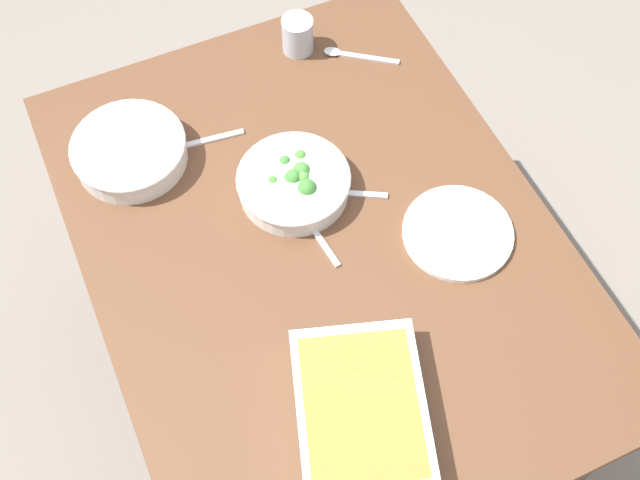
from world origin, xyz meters
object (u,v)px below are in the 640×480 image
at_px(spoon_by_stew, 192,143).
at_px(spoon_spare, 350,55).
at_px(broccoli_bowl, 295,182).
at_px(fork_on_table, 312,227).
at_px(drink_cup, 298,36).
at_px(stew_bowl, 130,150).
at_px(side_plate, 458,233).
at_px(spoon_by_broccoli, 332,192).
at_px(baking_dish, 361,410).

height_order(spoon_by_stew, spoon_spare, same).
bearing_deg(broccoli_bowl, spoon_by_stew, 37.82).
bearing_deg(fork_on_table, drink_cup, -20.28).
distance_m(stew_bowl, broccoli_bowl, 0.35).
relative_size(spoon_spare, fork_on_table, 0.86).
bearing_deg(side_plate, spoon_spare, -1.14).
height_order(drink_cup, spoon_by_stew, drink_cup).
distance_m(broccoli_bowl, spoon_by_broccoli, 0.08).
height_order(spoon_by_broccoli, spoon_spare, same).
distance_m(side_plate, spoon_by_stew, 0.59).
bearing_deg(spoon_by_broccoli, broccoli_bowl, 60.85).
bearing_deg(side_plate, stew_bowl, 50.33).
distance_m(broccoli_bowl, spoon_by_stew, 0.25).
height_order(drink_cup, spoon_spare, drink_cup).
distance_m(spoon_by_broccoli, spoon_spare, 0.38).
xyz_separation_m(drink_cup, spoon_spare, (-0.07, -0.10, -0.03)).
bearing_deg(fork_on_table, spoon_spare, -34.85).
bearing_deg(side_plate, spoon_by_broccoli, 43.99).
bearing_deg(stew_bowl, side_plate, -129.67).
xyz_separation_m(drink_cup, spoon_by_stew, (-0.16, 0.32, -0.03)).
height_order(spoon_by_stew, fork_on_table, spoon_by_stew).
distance_m(drink_cup, spoon_spare, 0.13).
distance_m(stew_bowl, spoon_spare, 0.55).
distance_m(stew_bowl, drink_cup, 0.47).
distance_m(baking_dish, spoon_spare, 0.85).
relative_size(broccoli_bowl, drink_cup, 2.73).
xyz_separation_m(drink_cup, side_plate, (-0.59, -0.09, -0.03)).
bearing_deg(broccoli_bowl, stew_bowl, 52.83).
distance_m(broccoli_bowl, side_plate, 0.34).
height_order(drink_cup, fork_on_table, drink_cup).
bearing_deg(stew_bowl, spoon_by_broccoli, -125.74).
bearing_deg(drink_cup, side_plate, -171.40).
relative_size(baking_dish, fork_on_table, 1.99).
bearing_deg(drink_cup, stew_bowl, 108.35).
relative_size(spoon_by_broccoli, fork_on_table, 0.91).
xyz_separation_m(spoon_by_stew, fork_on_table, (-0.29, -0.15, -0.00)).
bearing_deg(fork_on_table, spoon_by_stew, 26.70).
height_order(spoon_spare, fork_on_table, spoon_spare).
xyz_separation_m(baking_dish, spoon_by_broccoli, (0.45, -0.15, -0.03)).
xyz_separation_m(broccoli_bowl, spoon_by_stew, (0.20, 0.15, -0.03)).
bearing_deg(baking_dish, spoon_by_broccoli, -18.87).
bearing_deg(baking_dish, broccoli_bowl, -10.05).
bearing_deg(baking_dish, stew_bowl, 15.63).
relative_size(broccoli_bowl, side_plate, 1.05).
xyz_separation_m(baking_dish, fork_on_table, (0.39, -0.08, -0.03)).
bearing_deg(drink_cup, fork_on_table, 159.72).
bearing_deg(spoon_spare, drink_cup, 54.33).
height_order(stew_bowl, spoon_by_broccoli, stew_bowl).
height_order(baking_dish, spoon_by_stew, baking_dish).
relative_size(stew_bowl, spoon_by_stew, 1.36).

